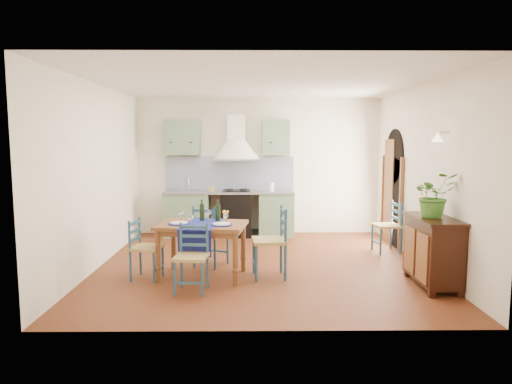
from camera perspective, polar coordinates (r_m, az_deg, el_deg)
floor at (r=7.25m, az=0.63°, el=-9.06°), size 5.00×5.00×0.00m
back_wall at (r=9.32m, az=-2.55°, el=0.99°), size 5.00×0.96×2.80m
right_wall at (r=7.75m, az=19.38°, el=1.64°), size 0.26×5.00×2.80m
left_wall at (r=7.39m, az=-19.15°, el=1.91°), size 0.04×5.00×2.80m
ceiling at (r=7.03m, az=0.66°, el=13.53°), size 5.00×5.00×0.01m
dining_table at (r=6.52m, az=-6.73°, el=-4.70°), size 1.32×1.02×1.09m
chair_near at (r=5.97m, az=-8.03°, el=-8.06°), size 0.45×0.45×0.87m
chair_far at (r=7.10m, az=-5.81°, el=-5.35°), size 0.60×0.60×0.95m
chair_left at (r=6.63m, az=-13.77°, el=-6.83°), size 0.46×0.46×0.85m
chair_right at (r=6.50m, az=1.97°, el=-6.17°), size 0.50×0.50×1.01m
chair_spare at (r=8.28m, az=16.18°, el=-4.10°), size 0.47×0.47×0.89m
sideboard at (r=6.54m, az=21.20°, el=-6.64°), size 0.50×1.05×0.94m
potted_plant at (r=6.38m, az=21.35°, el=-0.36°), size 0.59×0.53×0.59m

